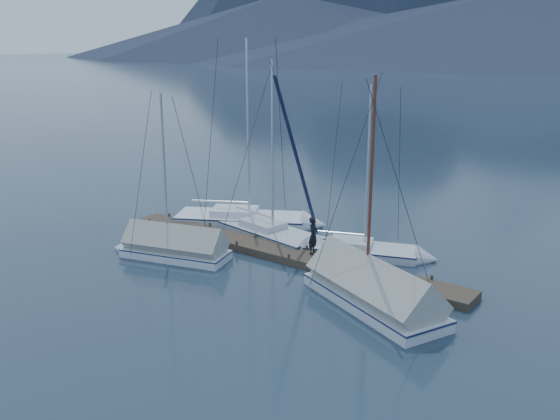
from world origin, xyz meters
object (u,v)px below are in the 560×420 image
at_px(sailboat_open_mid, 280,238).
at_px(sailboat_covered_near, 364,289).
at_px(sailboat_open_left, 260,221).
at_px(sailboat_open_right, 374,253).
at_px(sailboat_covered_far, 167,248).
at_px(person, 313,235).

distance_m(sailboat_open_mid, sailboat_covered_near, 7.74).
height_order(sailboat_open_left, sailboat_open_right, sailboat_open_left).
relative_size(sailboat_open_left, sailboat_covered_far, 1.31).
distance_m(sailboat_open_mid, sailboat_open_right, 4.84).
bearing_deg(sailboat_covered_near, sailboat_open_mid, 150.72).
distance_m(sailboat_covered_near, person, 4.71).
xyz_separation_m(sailboat_open_left, sailboat_covered_near, (9.25, -5.35, 0.28)).
bearing_deg(sailboat_covered_far, person, 32.23).
bearing_deg(sailboat_covered_near, sailboat_covered_far, -173.63).
relative_size(sailboat_open_left, sailboat_open_mid, 1.11).
distance_m(sailboat_open_left, sailboat_covered_near, 10.69).
distance_m(sailboat_open_left, person, 6.12).
xyz_separation_m(sailboat_open_left, sailboat_open_mid, (2.51, -1.56, -0.02)).
xyz_separation_m(sailboat_covered_near, sailboat_covered_far, (-9.58, -1.07, -0.07)).
xyz_separation_m(sailboat_open_left, person, (5.32, -2.85, 0.99)).
bearing_deg(sailboat_covered_far, sailboat_open_left, 87.07).
bearing_deg(sailboat_open_mid, sailboat_open_left, 148.04).
relative_size(sailboat_covered_near, sailboat_covered_far, 1.15).
bearing_deg(sailboat_open_left, sailboat_open_right, -5.66).
height_order(sailboat_open_right, sailboat_covered_far, sailboat_open_right).
bearing_deg(sailboat_open_mid, sailboat_covered_near, -29.28).
distance_m(sailboat_covered_far, person, 6.72).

